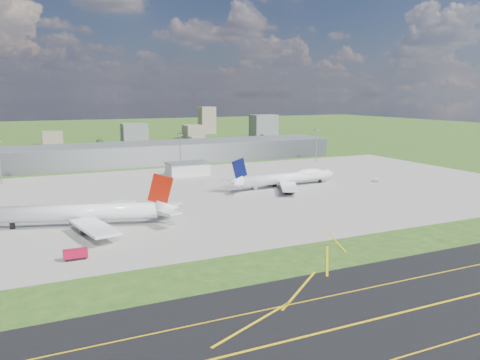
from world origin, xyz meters
name	(u,v)px	position (x,y,z in m)	size (l,w,h in m)	color
ground	(154,166)	(0.00, 150.00, 0.00)	(1400.00, 1400.00, 0.00)	#285019
taxiway	(417,309)	(0.00, -110.00, 0.03)	(1400.00, 60.00, 0.06)	black
apron	(222,192)	(10.00, 40.00, 0.04)	(360.00, 190.00, 0.08)	gray
terminal	(149,153)	(0.00, 165.00, 7.50)	(300.00, 42.00, 15.00)	gray
ops_building	(188,169)	(10.00, 100.00, 4.00)	(26.00, 16.00, 8.00)	silver
mast_center	(180,146)	(10.00, 115.00, 17.71)	(3.50, 2.00, 25.90)	gray
mast_east	(316,140)	(120.00, 115.00, 17.71)	(3.50, 2.00, 25.90)	gray
airliner_red_twin	(85,213)	(-65.61, 0.27, 5.62)	(75.13, 57.27, 21.09)	white
airliner_blue_quad	(287,178)	(49.16, 38.05, 5.18)	(71.48, 55.93, 18.66)	white
fire_truck	(75,255)	(-73.06, -38.09, 1.67)	(7.54, 3.07, 3.35)	#A90C2C
tug_yellow	(166,210)	(-30.08, 9.40, 0.95)	(3.94, 2.61, 1.83)	#C4B80B
van_white_near	(254,187)	(28.91, 39.39, 1.18)	(2.53, 4.69, 2.32)	white
van_white_far	(376,180)	(106.73, 29.87, 1.13)	(4.51, 4.15, 2.22)	white
bldg_cw	(52,138)	(-60.00, 340.00, 7.00)	(20.00, 18.00, 14.00)	gray
bldg_c	(134,134)	(20.00, 310.00, 11.00)	(26.00, 20.00, 22.00)	slate
bldg_ce	(194,132)	(100.00, 350.00, 8.00)	(22.00, 24.00, 16.00)	gray
bldg_e	(264,126)	(180.00, 320.00, 14.00)	(30.00, 22.00, 28.00)	slate
bldg_tall_e	(207,120)	(140.00, 410.00, 18.00)	(20.00, 18.00, 36.00)	gray
tree_c	(100,143)	(-20.00, 280.00, 5.84)	(8.10, 8.10, 9.90)	#382314
tree_e	(190,140)	(70.00, 275.00, 5.51)	(7.65, 7.65, 9.35)	#382314
tree_far_e	(262,137)	(160.00, 285.00, 4.53)	(6.30, 6.30, 7.70)	#382314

